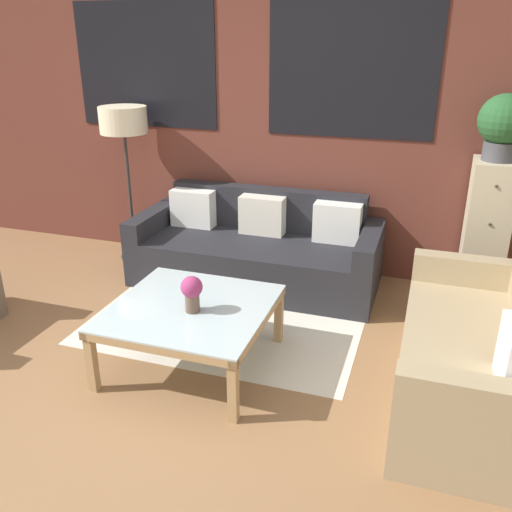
{
  "coord_description": "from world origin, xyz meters",
  "views": [
    {
      "loc": [
        1.68,
        -2.29,
        2.06
      ],
      "look_at": [
        0.52,
        1.22,
        0.55
      ],
      "focal_mm": 38.0,
      "sensor_mm": 36.0,
      "label": 1
    }
  ],
  "objects": [
    {
      "name": "ground_plane",
      "position": [
        0.0,
        0.0,
        0.0
      ],
      "size": [
        16.0,
        16.0,
        0.0
      ],
      "primitive_type": "plane",
      "color": "#8E6642"
    },
    {
      "name": "wall_back_brick",
      "position": [
        0.0,
        2.44,
        1.41
      ],
      "size": [
        8.4,
        0.09,
        2.8
      ],
      "color": "brown",
      "rests_on": "ground_plane"
    },
    {
      "name": "rug",
      "position": [
        0.3,
        1.17,
        0.0
      ],
      "size": [
        2.05,
        1.43,
        0.0
      ],
      "color": "silver",
      "rests_on": "ground_plane"
    },
    {
      "name": "couch_dark",
      "position": [
        0.28,
        1.95,
        0.28
      ],
      "size": [
        2.13,
        0.88,
        0.78
      ],
      "color": "#232328",
      "rests_on": "ground_plane"
    },
    {
      "name": "settee_vintage",
      "position": [
        2.08,
        0.72,
        0.31
      ],
      "size": [
        0.8,
        1.68,
        0.92
      ],
      "color": "tan",
      "rests_on": "ground_plane"
    },
    {
      "name": "coffee_table",
      "position": [
        0.3,
        0.54,
        0.38
      ],
      "size": [
        1.0,
        1.0,
        0.44
      ],
      "color": "silver",
      "rests_on": "ground_plane"
    },
    {
      "name": "floor_lamp",
      "position": [
        -1.05,
        2.09,
        1.29
      ],
      "size": [
        0.43,
        0.43,
        1.47
      ],
      "color": "#2D2D2D",
      "rests_on": "ground_plane"
    },
    {
      "name": "drawer_cabinet",
      "position": [
        2.14,
        2.16,
        0.59
      ],
      "size": [
        0.32,
        0.42,
        1.18
      ],
      "color": "#C6B793",
      "rests_on": "ground_plane"
    },
    {
      "name": "potted_plant",
      "position": [
        2.14,
        2.16,
        1.45
      ],
      "size": [
        0.38,
        0.38,
        0.49
      ],
      "color": "#47474C",
      "rests_on": "drawer_cabinet"
    },
    {
      "name": "flower_vase",
      "position": [
        0.34,
        0.48,
        0.57
      ],
      "size": [
        0.14,
        0.14,
        0.24
      ],
      "color": "brown",
      "rests_on": "coffee_table"
    }
  ]
}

